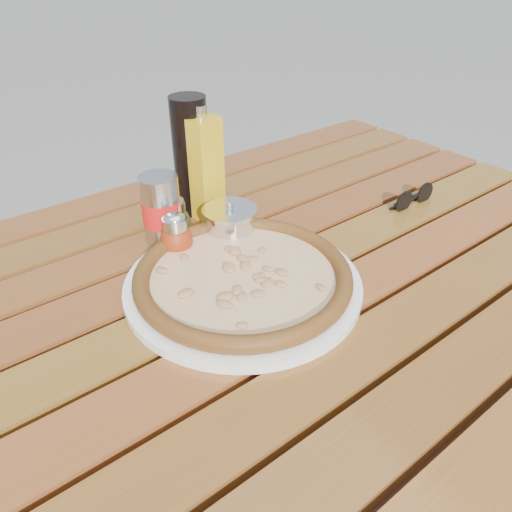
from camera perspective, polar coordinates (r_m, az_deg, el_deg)
table at (r=0.83m, az=0.86°, el=-6.69°), size 1.40×0.90×0.75m
plate at (r=0.76m, az=-1.48°, el=-3.20°), size 0.37×0.37×0.01m
pizza at (r=0.75m, az=-1.50°, el=-2.24°), size 0.34×0.34×0.03m
pepper_shaker at (r=0.83m, az=-9.11°, el=2.23°), size 0.07×0.07×0.08m
oregano_shaker at (r=0.88m, az=-9.26°, el=4.28°), size 0.06×0.06×0.08m
dark_bottle at (r=0.94m, az=-7.41°, el=11.21°), size 0.08×0.08×0.22m
soda_can at (r=0.87m, az=-10.76°, el=5.26°), size 0.08×0.08×0.12m
olive_oil_cruet at (r=0.93m, az=-6.05°, el=10.04°), size 0.06×0.06×0.21m
parmesan_tin at (r=0.87m, az=-3.00°, el=3.74°), size 0.11×0.11×0.07m
sunglasses at (r=1.04m, az=17.53°, el=6.35°), size 0.11×0.02×0.04m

